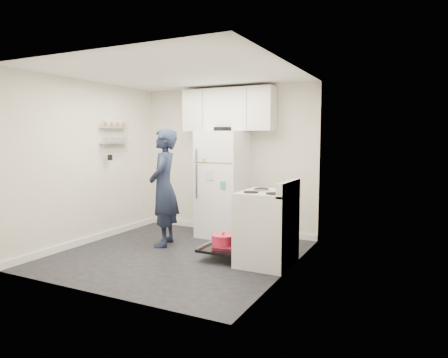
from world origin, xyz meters
The scene contains 7 objects.
room centered at (-0.03, 0.03, 1.21)m, with size 3.21×3.21×2.51m.
electric_range centered at (1.26, 0.15, 0.47)m, with size 0.66×0.76×1.10m.
open_oven_door centered at (0.67, 0.14, 0.20)m, with size 0.55×0.70×0.24m.
refrigerator centered at (0.08, 1.25, 0.88)m, with size 0.72×0.74×1.81m.
upper_cabinets centered at (0.10, 1.43, 2.10)m, with size 1.60×0.33×0.70m, color silver.
wall_shelf_rack centered at (-1.52, 0.49, 1.68)m, with size 0.14×0.60×0.61m.
person centered at (-0.45, 0.32, 0.89)m, with size 0.65×0.42×1.77m, color #181F35.
Camera 1 is at (3.04, -4.62, 1.63)m, focal length 32.00 mm.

